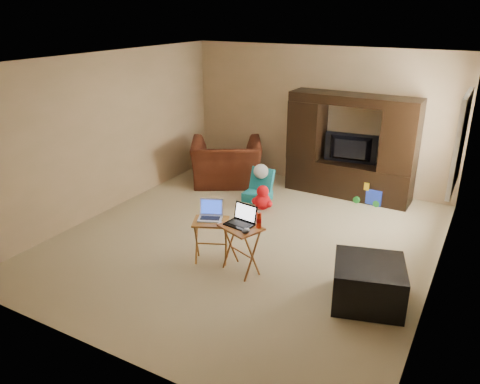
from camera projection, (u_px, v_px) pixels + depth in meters
The scene contains 22 objects.
floor at pixel (247, 239), 6.73m from camera, with size 5.50×5.50×0.00m, color #C7B389.
ceiling at pixel (248, 60), 5.81m from camera, with size 5.50×5.50×0.00m, color silver.
wall_back at pixel (319, 117), 8.51m from camera, with size 5.00×5.00×0.00m, color tan.
wall_front at pixel (97, 238), 4.04m from camera, with size 5.00×5.00×0.00m, color tan.
wall_left at pixel (108, 133), 7.40m from camera, with size 5.50×5.50×0.00m, color tan.
wall_right at pixel (447, 189), 5.14m from camera, with size 5.50×5.50×0.00m, color tan.
window_pane at pixel (462, 142), 6.35m from camera, with size 1.20×1.20×0.00m, color white.
window_frame at pixel (460, 142), 6.36m from camera, with size 0.06×1.14×1.34m, color white.
entertainment_center at pixel (351, 147), 8.01m from camera, with size 2.17×0.54×1.77m, color black.
television at pixel (350, 149), 7.99m from camera, with size 0.90×0.12×0.52m, color black.
recliner at pixel (227, 163), 8.72m from camera, with size 1.26×1.10×0.82m, color #47190F.
child_rocker at pixel (257, 185), 7.98m from camera, with size 0.41×0.47×0.55m, color #17747F, non-canonical shape.
plush_toy at pixel (263, 197), 7.65m from camera, with size 0.38×0.32×0.42m, color red, non-canonical shape.
push_toy at pixel (370, 191), 7.95m from camera, with size 0.53×0.38×0.39m, color blue, non-canonical shape.
ottoman at pixel (368, 283), 5.21m from camera, with size 0.76×0.76×0.49m, color black.
tray_table_left at pixel (211, 241), 6.06m from camera, with size 0.44×0.36×0.58m, color #A36327.
tray_table_right at pixel (241, 249), 5.80m from camera, with size 0.48×0.39×0.63m, color #974924.
laptop_left at pixel (210, 211), 5.94m from camera, with size 0.30×0.25×0.24m, color silver.
laptop_right at pixel (239, 216), 5.68m from camera, with size 0.33×0.27×0.24m, color black.
mouse_left at pixel (220, 224), 5.80m from camera, with size 0.07×0.12×0.05m, color silver.
mouse_right at pixel (246, 231), 5.52m from camera, with size 0.08×0.13×0.05m, color #434348.
water_bottle at pixel (259, 220), 5.62m from camera, with size 0.06×0.06×0.19m, color red.
Camera 1 is at (2.84, -5.30, 3.11)m, focal length 35.00 mm.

